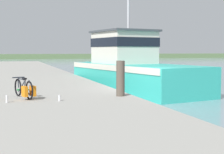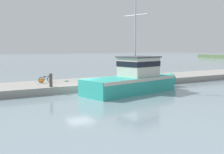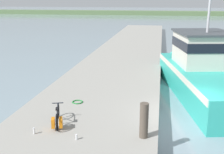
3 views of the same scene
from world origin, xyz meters
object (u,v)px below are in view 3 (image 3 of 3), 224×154
(bicycle_touring, at_px, (57,118))
(water_bottle_on_curb, at_px, (34,131))
(mooring_post, at_px, (144,121))
(water_bottle_by_bike, at_px, (76,137))
(fishing_boat_main, at_px, (205,71))

(bicycle_touring, bearing_deg, water_bottle_on_curb, -144.93)
(bicycle_touring, distance_m, mooring_post, 3.34)
(mooring_post, bearing_deg, water_bottle_by_bike, -165.84)
(water_bottle_on_curb, bearing_deg, bicycle_touring, 52.81)
(mooring_post, xyz_separation_m, water_bottle_by_bike, (-2.28, -0.57, -0.54))
(bicycle_touring, height_order, water_bottle_on_curb, bicycle_touring)
(mooring_post, distance_m, water_bottle_on_curb, 3.97)
(bicycle_touring, xyz_separation_m, water_bottle_by_bike, (1.03, -0.92, -0.22))
(bicycle_touring, relative_size, water_bottle_by_bike, 8.43)
(bicycle_touring, bearing_deg, mooring_post, -23.78)
(bicycle_touring, bearing_deg, water_bottle_by_bike, -59.63)
(fishing_boat_main, bearing_deg, water_bottle_on_curb, -142.76)
(bicycle_touring, bearing_deg, fishing_boat_main, 30.70)
(water_bottle_by_bike, bearing_deg, fishing_boat_main, 56.66)
(bicycle_touring, distance_m, water_bottle_on_curb, 1.01)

